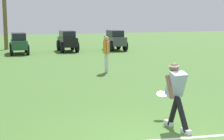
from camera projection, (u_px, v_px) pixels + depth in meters
field_line_paint at (158, 140)px, 6.72m from camera, size 21.99×3.21×0.01m
frisbee_thrower at (176, 92)px, 7.30m from camera, size 0.47×1.11×1.43m
frisbee_in_flight at (162, 94)px, 8.17m from camera, size 0.31×0.30×0.11m
teammate_near_sideline at (106, 51)px, 14.52m from camera, size 0.21×0.49×1.56m
parked_car_slot_b at (19, 42)px, 21.84m from camera, size 1.23×2.43×1.34m
parked_car_slot_c at (67, 40)px, 23.31m from camera, size 1.23×2.38×1.40m
parked_car_slot_d at (115, 40)px, 24.15m from camera, size 1.29×2.40×1.40m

